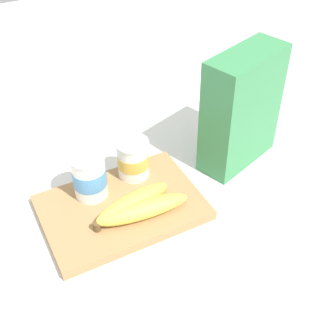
{
  "coord_description": "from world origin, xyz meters",
  "views": [
    {
      "loc": [
        -0.2,
        -0.57,
        0.62
      ],
      "look_at": [
        0.1,
        0.0,
        0.07
      ],
      "focal_mm": 47.49,
      "sensor_mm": 36.0,
      "label": 1
    }
  ],
  "objects_px": {
    "banana_bunch": "(138,206)",
    "cereal_box": "(242,110)",
    "yogurt_cup_back": "(133,159)",
    "cutting_board": "(122,207)",
    "yogurt_cup_front": "(89,176)"
  },
  "relations": [
    {
      "from": "yogurt_cup_front",
      "to": "banana_bunch",
      "type": "distance_m",
      "value": 0.11
    },
    {
      "from": "yogurt_cup_back",
      "to": "banana_bunch",
      "type": "xyz_separation_m",
      "value": [
        -0.04,
        -0.1,
        -0.02
      ]
    },
    {
      "from": "yogurt_cup_front",
      "to": "yogurt_cup_back",
      "type": "bearing_deg",
      "value": 8.58
    },
    {
      "from": "cereal_box",
      "to": "cutting_board",
      "type": "bearing_deg",
      "value": 168.1
    },
    {
      "from": "cereal_box",
      "to": "yogurt_cup_back",
      "type": "relative_size",
      "value": 3.04
    },
    {
      "from": "cereal_box",
      "to": "yogurt_cup_front",
      "type": "distance_m",
      "value": 0.33
    },
    {
      "from": "cutting_board",
      "to": "banana_bunch",
      "type": "bearing_deg",
      "value": -62.94
    },
    {
      "from": "cereal_box",
      "to": "yogurt_cup_back",
      "type": "height_order",
      "value": "cereal_box"
    },
    {
      "from": "cutting_board",
      "to": "yogurt_cup_front",
      "type": "relative_size",
      "value": 3.18
    },
    {
      "from": "yogurt_cup_front",
      "to": "cereal_box",
      "type": "bearing_deg",
      "value": -3.44
    },
    {
      "from": "cereal_box",
      "to": "banana_bunch",
      "type": "xyz_separation_m",
      "value": [
        -0.27,
        -0.07,
        -0.09
      ]
    },
    {
      "from": "banana_bunch",
      "to": "cereal_box",
      "type": "bearing_deg",
      "value": 14.56
    },
    {
      "from": "yogurt_cup_front",
      "to": "yogurt_cup_back",
      "type": "relative_size",
      "value": 1.14
    },
    {
      "from": "yogurt_cup_back",
      "to": "cutting_board",
      "type": "bearing_deg",
      "value": -130.11
    },
    {
      "from": "cereal_box",
      "to": "yogurt_cup_back",
      "type": "distance_m",
      "value": 0.24
    }
  ]
}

